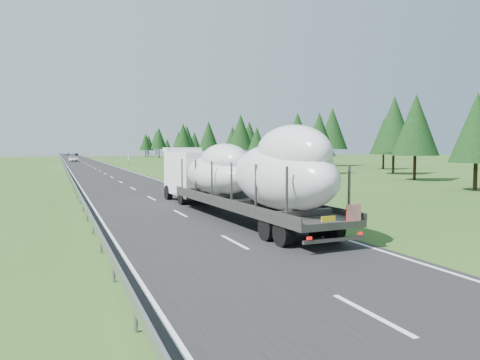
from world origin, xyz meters
name	(u,v)px	position (x,y,z in m)	size (l,w,h in m)	color
ground	(234,243)	(0.00, 0.00, 0.00)	(400.00, 400.00, 0.00)	#284918
road_surface	(86,164)	(0.00, 100.00, 0.01)	(10.00, 400.00, 0.02)	black
guardrail	(62,162)	(-5.30, 99.94, 0.60)	(0.10, 400.00, 0.76)	slate
marker_posts	(96,157)	(6.50, 155.00, 0.54)	(0.13, 350.08, 1.00)	silver
highway_sign	(129,158)	(7.20, 80.00, 1.81)	(0.08, 0.90, 2.60)	slate
tree_line_right	(245,136)	(39.35, 95.62, 6.87)	(28.26, 274.51, 12.30)	black
boat_truck	(236,173)	(2.40, 6.09, 2.51)	(3.76, 21.32, 4.89)	white
distant_van	(73,159)	(-2.20, 118.45, 0.75)	(2.48, 5.39, 1.50)	white
distant_car_dark	(77,154)	(2.58, 216.68, 0.66)	(1.57, 3.89, 1.33)	black
distant_car_blue	(67,154)	(-1.28, 228.15, 0.74)	(1.57, 4.50, 1.48)	#1B1F4C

